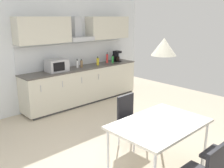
{
  "coord_description": "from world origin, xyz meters",
  "views": [
    {
      "loc": [
        -2.52,
        -2.39,
        2.15
      ],
      "look_at": [
        0.38,
        0.71,
        1.0
      ],
      "focal_mm": 40.0,
      "sensor_mm": 36.0,
      "label": 1
    }
  ],
  "objects_px": {
    "bottle_green": "(113,59)",
    "pendant_lamp": "(164,47)",
    "bottle_red": "(107,58)",
    "bottle_white": "(77,64)",
    "chair_far_right": "(130,115)",
    "microwave": "(57,65)",
    "bottle_yellow": "(98,61)",
    "bottle_brown": "(82,64)",
    "coffee_maker": "(117,56)",
    "dining_table": "(160,126)"
  },
  "relations": [
    {
      "from": "coffee_maker",
      "to": "bottle_brown",
      "type": "bearing_deg",
      "value": -178.77
    },
    {
      "from": "coffee_maker",
      "to": "bottle_white",
      "type": "xyz_separation_m",
      "value": [
        -1.35,
        0.02,
        -0.06
      ]
    },
    {
      "from": "bottle_red",
      "to": "pendant_lamp",
      "type": "relative_size",
      "value": 0.91
    },
    {
      "from": "bottle_brown",
      "to": "pendant_lamp",
      "type": "bearing_deg",
      "value": -107.79
    },
    {
      "from": "bottle_red",
      "to": "dining_table",
      "type": "height_order",
      "value": "bottle_red"
    },
    {
      "from": "coffee_maker",
      "to": "bottle_white",
      "type": "relative_size",
      "value": 1.4
    },
    {
      "from": "coffee_maker",
      "to": "bottle_red",
      "type": "height_order",
      "value": "coffee_maker"
    },
    {
      "from": "coffee_maker",
      "to": "chair_far_right",
      "type": "distance_m",
      "value": 3.12
    },
    {
      "from": "dining_table",
      "to": "chair_far_right",
      "type": "relative_size",
      "value": 1.52
    },
    {
      "from": "bottle_red",
      "to": "bottle_yellow",
      "type": "bearing_deg",
      "value": -173.05
    },
    {
      "from": "microwave",
      "to": "coffee_maker",
      "type": "height_order",
      "value": "coffee_maker"
    },
    {
      "from": "bottle_green",
      "to": "bottle_white",
      "type": "bearing_deg",
      "value": 175.39
    },
    {
      "from": "microwave",
      "to": "pendant_lamp",
      "type": "distance_m",
      "value": 3.26
    },
    {
      "from": "bottle_yellow",
      "to": "chair_far_right",
      "type": "height_order",
      "value": "bottle_yellow"
    },
    {
      "from": "microwave",
      "to": "dining_table",
      "type": "bearing_deg",
      "value": -95.6
    },
    {
      "from": "dining_table",
      "to": "pendant_lamp",
      "type": "relative_size",
      "value": 4.14
    },
    {
      "from": "dining_table",
      "to": "chair_far_right",
      "type": "distance_m",
      "value": 0.9
    },
    {
      "from": "microwave",
      "to": "pendant_lamp",
      "type": "height_order",
      "value": "pendant_lamp"
    },
    {
      "from": "microwave",
      "to": "coffee_maker",
      "type": "distance_m",
      "value": 1.95
    },
    {
      "from": "bottle_white",
      "to": "chair_far_right",
      "type": "bearing_deg",
      "value": -104.64
    },
    {
      "from": "dining_table",
      "to": "bottle_white",
      "type": "bearing_deg",
      "value": 74.06
    },
    {
      "from": "microwave",
      "to": "chair_far_right",
      "type": "distance_m",
      "value": 2.39
    },
    {
      "from": "chair_far_right",
      "to": "bottle_brown",
      "type": "bearing_deg",
      "value": 72.84
    },
    {
      "from": "microwave",
      "to": "bottle_red",
      "type": "distance_m",
      "value": 1.58
    },
    {
      "from": "microwave",
      "to": "chair_far_right",
      "type": "relative_size",
      "value": 0.55
    },
    {
      "from": "bottle_yellow",
      "to": "dining_table",
      "type": "xyz_separation_m",
      "value": [
        -1.52,
        -3.13,
        -0.31
      ]
    },
    {
      "from": "bottle_white",
      "to": "pendant_lamp",
      "type": "height_order",
      "value": "pendant_lamp"
    },
    {
      "from": "chair_far_right",
      "to": "pendant_lamp",
      "type": "xyz_separation_m",
      "value": [
        -0.3,
        -0.83,
        1.25
      ]
    },
    {
      "from": "bottle_yellow",
      "to": "bottle_red",
      "type": "bearing_deg",
      "value": 6.95
    },
    {
      "from": "dining_table",
      "to": "pendant_lamp",
      "type": "bearing_deg",
      "value": 0.0
    },
    {
      "from": "bottle_yellow",
      "to": "coffee_maker",
      "type": "bearing_deg",
      "value": 4.21
    },
    {
      "from": "chair_far_right",
      "to": "bottle_red",
      "type": "bearing_deg",
      "value": 55.77
    },
    {
      "from": "chair_far_right",
      "to": "pendant_lamp",
      "type": "bearing_deg",
      "value": -109.54
    },
    {
      "from": "microwave",
      "to": "pendant_lamp",
      "type": "bearing_deg",
      "value": -95.6
    },
    {
      "from": "bottle_brown",
      "to": "chair_far_right",
      "type": "relative_size",
      "value": 0.24
    },
    {
      "from": "dining_table",
      "to": "bottle_green",
      "type": "bearing_deg",
      "value": 56.81
    },
    {
      "from": "bottle_brown",
      "to": "pendant_lamp",
      "type": "height_order",
      "value": "pendant_lamp"
    },
    {
      "from": "coffee_maker",
      "to": "bottle_yellow",
      "type": "distance_m",
      "value": 0.75
    },
    {
      "from": "bottle_yellow",
      "to": "bottle_green",
      "type": "distance_m",
      "value": 0.52
    },
    {
      "from": "microwave",
      "to": "bottle_yellow",
      "type": "distance_m",
      "value": 1.21
    },
    {
      "from": "bottle_red",
      "to": "chair_far_right",
      "type": "height_order",
      "value": "bottle_red"
    },
    {
      "from": "bottle_green",
      "to": "chair_far_right",
      "type": "xyz_separation_m",
      "value": [
        -1.74,
        -2.28,
        -0.48
      ]
    },
    {
      "from": "bottle_brown",
      "to": "dining_table",
      "type": "xyz_separation_m",
      "value": [
        -1.01,
        -3.16,
        -0.31
      ]
    },
    {
      "from": "bottle_brown",
      "to": "bottle_green",
      "type": "bearing_deg",
      "value": -2.69
    },
    {
      "from": "coffee_maker",
      "to": "bottle_white",
      "type": "distance_m",
      "value": 1.35
    },
    {
      "from": "bottle_yellow",
      "to": "microwave",
      "type": "bearing_deg",
      "value": 178.66
    },
    {
      "from": "coffee_maker",
      "to": "bottle_green",
      "type": "bearing_deg",
      "value": -161.63
    },
    {
      "from": "bottle_red",
      "to": "bottle_white",
      "type": "distance_m",
      "value": 0.98
    },
    {
      "from": "microwave",
      "to": "coffee_maker",
      "type": "xyz_separation_m",
      "value": [
        1.95,
        0.03,
        0.01
      ]
    },
    {
      "from": "bottle_green",
      "to": "pendant_lamp",
      "type": "height_order",
      "value": "pendant_lamp"
    }
  ]
}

